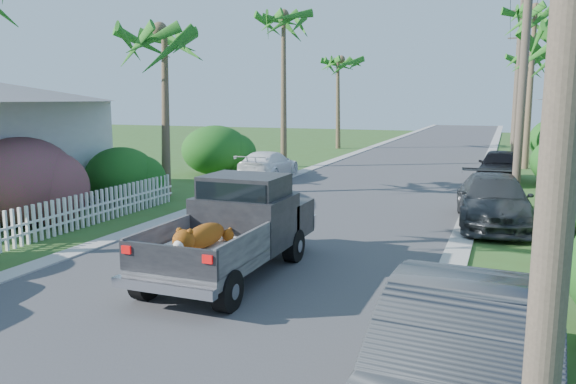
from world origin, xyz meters
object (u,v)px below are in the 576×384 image
at_px(palm_l_b, 163,31).
at_px(parked_car_rn, 465,373).
at_px(utility_pole_b, 524,69).
at_px(utility_pole_c, 518,82).
at_px(palm_r_b, 558,29).
at_px(parked_car_lf, 268,165).
at_px(parked_car_rm, 494,201).
at_px(parked_car_rf, 499,166).
at_px(utility_pole_d, 515,87).
at_px(palm_l_c, 284,16).
at_px(palm_l_d, 339,60).
at_px(pickup_truck, 239,225).
at_px(palm_r_d, 531,57).
at_px(palm_r_c, 536,10).

bearing_deg(palm_l_b, parked_car_rn, -46.40).
relative_size(utility_pole_b, utility_pole_c, 1.00).
bearing_deg(palm_r_b, parked_car_lf, 167.56).
height_order(palm_l_b, utility_pole_c, utility_pole_c).
xyz_separation_m(parked_car_rm, parked_car_lf, (-10.00, 6.48, -0.08)).
height_order(parked_car_rf, utility_pole_d, utility_pole_d).
xyz_separation_m(palm_l_c, palm_l_d, (-0.50, 12.00, -1.47)).
bearing_deg(pickup_truck, parked_car_rm, 53.49).
bearing_deg(palm_r_d, utility_pole_d, 106.70).
distance_m(parked_car_lf, palm_r_d, 25.94).
bearing_deg(parked_car_rn, palm_l_c, 118.22).
height_order(palm_l_b, utility_pole_d, utility_pole_d).
height_order(parked_car_lf, utility_pole_d, utility_pole_d).
bearing_deg(palm_l_b, utility_pole_c, 52.22).
bearing_deg(utility_pole_d, utility_pole_c, -90.00).
height_order(parked_car_rn, palm_r_d, palm_r_d).
relative_size(palm_l_d, palm_r_c, 0.82).
bearing_deg(utility_pole_c, utility_pole_b, -90.00).
bearing_deg(parked_car_lf, palm_l_b, 70.10).
bearing_deg(parked_car_rn, palm_r_d, 89.93).
bearing_deg(pickup_truck, palm_r_c, 74.08).
relative_size(parked_car_rn, utility_pole_b, 0.57).
xyz_separation_m(palm_r_d, utility_pole_d, (-0.90, 3.00, -2.14)).
relative_size(palm_l_b, utility_pole_d, 0.82).
xyz_separation_m(parked_car_rm, palm_l_d, (-11.50, 22.92, 5.72)).
bearing_deg(palm_l_d, utility_pole_c, -26.38).
bearing_deg(palm_l_d, palm_l_c, -87.61).
bearing_deg(palm_l_c, palm_l_b, -94.57).
xyz_separation_m(palm_r_c, palm_r_d, (0.30, 14.00, -1.37)).
distance_m(palm_r_b, utility_pole_b, 2.61).
distance_m(parked_car_rn, palm_r_b, 16.30).
relative_size(parked_car_rn, parked_car_lf, 1.18).
bearing_deg(utility_pole_c, palm_l_d, 153.62).
height_order(parked_car_rm, palm_l_d, palm_l_d).
height_order(parked_car_rn, palm_l_d, palm_l_d).
bearing_deg(palm_l_c, parked_car_lf, -77.31).
relative_size(palm_l_b, palm_r_c, 0.79).
bearing_deg(parked_car_rf, palm_r_c, 81.14).
relative_size(pickup_truck, palm_l_c, 0.56).
relative_size(palm_r_c, utility_pole_c, 1.04).
height_order(palm_l_d, utility_pole_c, utility_pole_c).
xyz_separation_m(palm_l_b, palm_r_b, (13.40, 3.00, -0.20)).
bearing_deg(pickup_truck, palm_r_d, 79.71).
bearing_deg(palm_l_b, parked_car_rf, 35.57).
height_order(pickup_truck, utility_pole_d, utility_pole_d).
height_order(palm_r_b, utility_pole_c, utility_pole_c).
xyz_separation_m(palm_l_c, utility_pole_c, (11.60, 6.00, -3.31)).
relative_size(parked_car_rf, utility_pole_d, 0.47).
relative_size(parked_car_rn, palm_l_b, 0.69).
height_order(parked_car_lf, palm_l_d, palm_l_d).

